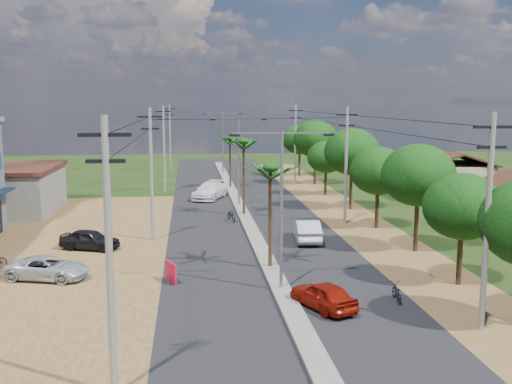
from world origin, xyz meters
TOP-DOWN VIEW (x-y plane):
  - ground at (0.00, 0.00)m, footprint 160.00×160.00m
  - road at (0.00, 15.00)m, footprint 12.00×110.00m
  - median at (0.00, 18.00)m, footprint 1.00×90.00m
  - dirt_lot_west at (-15.00, 8.00)m, footprint 18.00×46.00m
  - dirt_shoulder_east at (8.50, 15.00)m, footprint 5.00×90.00m
  - house_east_far at (21.00, 28.00)m, footprint 7.60×7.50m
  - tree_east_b at (9.30, 0.00)m, footprint 4.00×4.00m
  - tree_east_c at (9.70, 7.00)m, footprint 4.60×4.60m
  - tree_east_d at (9.40, 14.00)m, footprint 4.20×4.20m
  - tree_east_e at (9.60, 22.00)m, footprint 4.80×4.80m
  - tree_east_f at (9.20, 30.00)m, footprint 3.80×3.80m
  - tree_east_g at (9.80, 38.00)m, footprint 5.00×5.00m
  - tree_east_h at (9.50, 46.00)m, footprint 4.40×4.40m
  - palm_median_near at (0.00, 4.00)m, footprint 2.00×2.00m
  - palm_median_mid at (0.00, 20.00)m, footprint 2.00×2.00m
  - palm_median_far at (0.00, 36.00)m, footprint 2.00×2.00m
  - streetlight_near at (0.00, 0.00)m, footprint 5.10×0.18m
  - streetlight_mid at (0.00, 25.00)m, footprint 5.10×0.18m
  - streetlight_far at (0.00, 50.00)m, footprint 5.10×0.18m
  - utility_pole_w_a at (-7.00, -10.00)m, footprint 1.60×0.24m
  - utility_pole_w_b at (-7.00, 12.00)m, footprint 1.60×0.24m
  - utility_pole_w_c at (-7.00, 34.00)m, footprint 1.60×0.24m
  - utility_pole_w_d at (-7.00, 55.00)m, footprint 1.60×0.24m
  - utility_pole_e_a at (7.50, -6.00)m, footprint 1.60×0.24m
  - utility_pole_e_b at (7.50, 16.00)m, footprint 1.60×0.24m
  - utility_pole_e_c at (7.50, 38.00)m, footprint 1.60×0.24m
  - car_red_near at (1.50, -2.84)m, footprint 2.90×4.01m
  - car_silver_mid at (3.37, 10.41)m, footprint 1.95×4.66m
  - car_white_far at (-2.49, 29.00)m, footprint 4.06×5.93m
  - car_parked_silver at (-12.03, 3.30)m, footprint 4.75×3.11m
  - car_parked_dark at (-10.84, 9.66)m, footprint 4.12×2.73m
  - moto_rider_east at (5.20, -2.19)m, footprint 0.73×1.67m
  - moto_rider_west_a at (-1.20, 17.82)m, footprint 1.05×1.94m
  - moto_rider_west_b at (-1.20, 30.74)m, footprint 0.78×1.61m
  - roadside_sign at (-5.50, 2.00)m, footprint 0.59×1.28m

SIDE VIEW (x-z plane):
  - ground at x=0.00m, z-range 0.00..0.00m
  - dirt_shoulder_east at x=8.50m, z-range 0.00..0.03m
  - dirt_lot_west at x=-15.00m, z-range 0.00..0.04m
  - road at x=0.00m, z-range 0.00..0.04m
  - median at x=0.00m, z-range 0.00..0.18m
  - moto_rider_east at x=5.20m, z-range 0.00..0.85m
  - moto_rider_west_b at x=-1.20m, z-range 0.00..0.93m
  - moto_rider_west_a at x=-1.20m, z-range 0.00..0.97m
  - roadside_sign at x=-5.50m, z-range 0.00..1.11m
  - car_parked_silver at x=-12.03m, z-range 0.00..1.22m
  - car_red_near at x=1.50m, z-range 0.00..1.27m
  - car_parked_dark at x=-10.84m, z-range 0.00..1.30m
  - car_silver_mid at x=3.37m, z-range 0.00..1.50m
  - car_white_far at x=-2.49m, z-range 0.00..1.59m
  - house_east_far at x=21.00m, z-range 0.09..4.69m
  - tree_east_f at x=9.20m, z-range 1.13..6.64m
  - tree_east_b at x=9.30m, z-range 1.20..7.03m
  - tree_east_d at x=9.40m, z-range 1.27..7.41m
  - tree_east_h at x=9.50m, z-range 1.38..7.90m
  - utility_pole_w_a at x=-7.00m, z-range 0.26..9.26m
  - utility_pole_w_b at x=-7.00m, z-range 0.26..9.26m
  - utility_pole_w_c at x=-7.00m, z-range 0.26..9.26m
  - utility_pole_w_d at x=-7.00m, z-range 0.26..9.26m
  - utility_pole_e_a at x=7.50m, z-range 0.26..9.26m
  - utility_pole_e_b at x=7.50m, z-range 0.26..9.26m
  - utility_pole_e_c at x=7.50m, z-range 0.26..9.26m
  - streetlight_near at x=0.00m, z-range 0.79..8.79m
  - streetlight_mid at x=0.00m, z-range 0.79..8.79m
  - streetlight_far at x=0.00m, z-range 0.79..8.79m
  - tree_east_c at x=9.70m, z-range 1.45..8.28m
  - tree_east_e at x=9.60m, z-range 1.52..8.66m
  - tree_east_g at x=9.80m, z-range 1.55..8.93m
  - palm_median_far at x=0.00m, z-range 2.34..8.19m
  - palm_median_near at x=0.00m, z-range 2.46..8.61m
  - palm_median_mid at x=0.00m, z-range 2.62..9.17m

